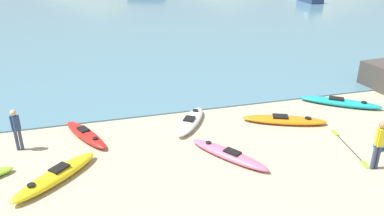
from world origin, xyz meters
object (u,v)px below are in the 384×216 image
Objects in this scene: person_near_waterline at (16,127)px; kayak_on_sand_0 at (284,120)px; kayak_on_sand_3 at (340,102)px; loose_paddle at (349,147)px; kayak_on_sand_7 at (56,176)px; kayak_on_sand_6 at (190,121)px; kayak_on_sand_2 at (228,154)px; person_near_foreground at (379,142)px; kayak_on_sand_5 at (85,134)px.

kayak_on_sand_0 is at bearing -3.11° from person_near_waterline.
kayak_on_sand_3 is 1.20× the size of loose_paddle.
kayak_on_sand_7 is at bearing -168.30° from kayak_on_sand_0.
kayak_on_sand_6 is (-7.18, -0.11, 0.01)m from kayak_on_sand_3.
kayak_on_sand_2 is at bearing -155.62° from kayak_on_sand_3.
loose_paddle is (11.47, -3.09, -0.88)m from person_near_waterline.
kayak_on_sand_0 is 4.17m from person_near_foreground.
kayak_on_sand_7 is (-0.93, -2.70, 0.03)m from kayak_on_sand_5.
kayak_on_sand_3 reaches higher than loose_paddle.
kayak_on_sand_0 is at bearing -13.18° from kayak_on_sand_6.
kayak_on_sand_5 is at bearing 71.11° from kayak_on_sand_7.
kayak_on_sand_2 is 7.26m from kayak_on_sand_3.
person_near_waterline is (-7.00, 2.56, 0.75)m from kayak_on_sand_2.
kayak_on_sand_3 is 1.19× the size of kayak_on_sand_7.
person_near_foreground is 1.70m from loose_paddle.
loose_paddle is (10.12, -0.70, -0.17)m from kayak_on_sand_7.
kayak_on_sand_0 is at bearing -163.60° from kayak_on_sand_3.
kayak_on_sand_6 reaches higher than loose_paddle.
kayak_on_sand_7 is at bearing -166.98° from kayak_on_sand_3.
person_near_foreground reaches higher than person_near_waterline.
kayak_on_sand_0 is 7.99m from kayak_on_sand_5.
kayak_on_sand_3 is at bearing 1.85° from person_near_waterline.
loose_paddle is (-2.14, -3.53, -0.13)m from kayak_on_sand_3.
kayak_on_sand_0 is 1.24× the size of kayak_on_sand_7.
kayak_on_sand_7 is (-5.65, 0.16, 0.04)m from kayak_on_sand_2.
kayak_on_sand_5 is 1.84× the size of person_near_waterline.
person_near_foreground reaches higher than kayak_on_sand_2.
loose_paddle is (1.25, -2.53, -0.12)m from kayak_on_sand_0.
kayak_on_sand_0 is at bearing 11.70° from kayak_on_sand_7.
person_near_waterline is at bearing -177.04° from kayak_on_sand_6.
kayak_on_sand_7 reaches higher than kayak_on_sand_6.
person_near_waterline is (-1.35, 2.39, 0.71)m from kayak_on_sand_7.
person_near_foreground is at bearing -44.28° from kayak_on_sand_6.
kayak_on_sand_0 is 1.25× the size of kayak_on_sand_6.
kayak_on_sand_2 is 1.08× the size of loose_paddle.
kayak_on_sand_0 is at bearing 31.79° from kayak_on_sand_2.
loose_paddle is at bearing -15.07° from person_near_waterline.
person_near_waterline is at bearing 176.89° from kayak_on_sand_0.
kayak_on_sand_2 is 2.94m from kayak_on_sand_6.
kayak_on_sand_3 is at bearing 58.79° from loose_paddle.
kayak_on_sand_5 is 4.15m from kayak_on_sand_6.
kayak_on_sand_3 reaches higher than kayak_on_sand_5.
person_near_foreground is at bearing -73.77° from kayak_on_sand_0.
loose_paddle is at bearing -20.29° from kayak_on_sand_5.
kayak_on_sand_0 is 3.80m from kayak_on_sand_2.
kayak_on_sand_0 is at bearing 116.23° from loose_paddle.
person_near_foreground reaches higher than kayak_on_sand_7.
kayak_on_sand_0 is 3.53m from kayak_on_sand_3.
person_near_waterline is at bearing -172.23° from kayak_on_sand_5.
person_near_waterline reaches higher than loose_paddle.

